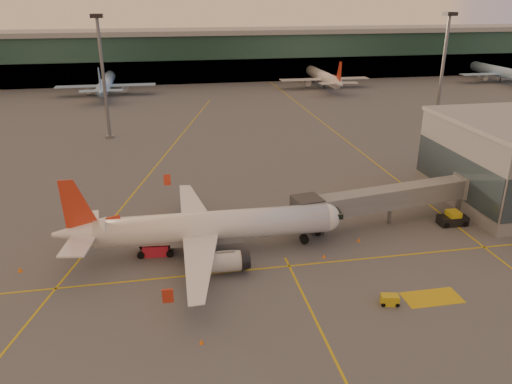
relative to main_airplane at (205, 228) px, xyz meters
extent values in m
plane|color=#4C4F54|center=(4.16, -10.03, -3.36)|extent=(600.00, 600.00, 0.00)
cube|color=gold|center=(4.16, -5.03, -3.35)|extent=(80.00, 0.25, 0.01)
cube|color=gold|center=(-5.84, 34.97, -3.35)|extent=(31.30, 115.98, 0.01)
cube|color=gold|center=(34.16, 59.97, -3.35)|extent=(0.25, 160.00, 0.01)
cube|color=gold|center=(9.16, -18.03, -3.35)|extent=(0.25, 30.00, 0.01)
cube|color=gold|center=(22.16, -14.03, -3.35)|extent=(6.00, 3.00, 0.01)
cube|color=#19382D|center=(4.16, 131.97, 4.64)|extent=(400.00, 18.00, 16.00)
cube|color=gray|center=(4.16, 131.97, 13.44)|extent=(400.00, 20.00, 1.60)
cube|color=black|center=(4.16, 123.47, 0.64)|extent=(400.00, 1.00, 8.00)
cube|color=slate|center=(46.16, 7.97, 2.64)|extent=(18.00, 22.00, 12.00)
cube|color=#2D3D47|center=(37.21, 7.97, 1.64)|extent=(0.30, 21.60, 6.00)
cylinder|color=slate|center=(-15.84, 55.97, 9.14)|extent=(0.70, 0.70, 25.00)
cube|color=black|center=(-15.84, 55.97, 21.84)|extent=(2.40, 2.40, 0.80)
cube|color=slate|center=(-15.84, 55.97, -3.11)|extent=(1.60, 1.60, 0.50)
cylinder|color=slate|center=(59.16, 51.97, 9.14)|extent=(0.70, 0.70, 25.00)
cube|color=black|center=(59.16, 51.97, 21.84)|extent=(2.40, 2.40, 0.80)
cube|color=slate|center=(59.16, 51.97, -3.11)|extent=(1.60, 1.60, 0.50)
cylinder|color=white|center=(1.18, -0.02, 0.19)|extent=(27.69, 4.07, 3.55)
sphere|color=white|center=(14.99, -0.28, 0.19)|extent=(3.48, 3.48, 3.48)
cube|color=black|center=(16.00, -0.30, 0.63)|extent=(1.64, 2.34, 0.62)
cone|color=white|center=(-14.32, 0.27, 0.45)|extent=(6.13, 3.48, 3.37)
cube|color=white|center=(-14.04, -2.77, 0.54)|extent=(3.73, 6.11, 0.18)
cylinder|color=silver|center=(1.75, -5.43, -1.76)|extent=(3.75, 2.38, 2.31)
cylinder|color=black|center=(-0.89, -2.29, -2.56)|extent=(1.62, 1.27, 1.60)
cylinder|color=black|center=(-0.89, -2.29, -2.07)|extent=(0.32, 0.32, 0.98)
cube|color=white|center=(-13.92, 3.30, 0.54)|extent=(3.53, 6.03, 0.18)
cylinder|color=silver|center=(1.95, 5.35, -1.76)|extent=(3.75, 2.38, 2.31)
cylinder|color=black|center=(-0.80, 2.32, -2.56)|extent=(1.62, 1.27, 1.60)
cylinder|color=black|center=(-0.80, 2.32, -2.07)|extent=(0.32, 0.32, 0.98)
cube|color=slate|center=(0.17, 0.00, -0.97)|extent=(8.81, 3.00, 1.42)
cylinder|color=black|center=(12.29, -0.23, -2.56)|extent=(1.13, 0.73, 1.12)
cube|color=slate|center=(25.45, 3.75, 0.49)|extent=(25.88, 7.00, 2.70)
cube|color=#2D3035|center=(13.23, 2.13, 0.49)|extent=(3.93, 3.93, 3.00)
cube|color=#2D3035|center=(14.73, 3.03, -2.16)|extent=(1.60, 2.40, 2.40)
cylinder|color=black|center=(14.73, 1.93, -2.96)|extent=(0.80, 0.40, 0.80)
cylinder|color=black|center=(14.73, 4.13, -2.96)|extent=(0.80, 0.40, 0.80)
cylinder|color=slate|center=(25.45, 3.75, -2.09)|extent=(0.50, 0.50, 2.55)
cylinder|color=slate|center=(38.16, 5.97, 0.49)|extent=(4.40, 4.40, 3.00)
cylinder|color=slate|center=(38.16, 5.97, -2.09)|extent=(2.40, 2.40, 2.55)
cube|color=red|center=(-5.95, 0.96, -2.65)|extent=(3.19, 2.49, 1.42)
cube|color=silver|center=(-6.23, 0.99, -0.43)|extent=(5.65, 2.77, 2.65)
cylinder|color=black|center=(-7.73, -0.04, -2.93)|extent=(0.87, 0.39, 0.85)
cylinder|color=black|center=(-4.34, -0.30, -2.93)|extent=(0.87, 0.39, 0.85)
cube|color=gold|center=(17.30, -14.30, -2.83)|extent=(1.95, 1.42, 1.06)
cylinder|color=black|center=(16.51, -14.58, -3.14)|extent=(0.48, 0.31, 0.44)
cylinder|color=black|center=(17.89, -14.89, -3.14)|extent=(0.48, 0.31, 0.44)
cube|color=black|center=(33.79, 1.78, -2.74)|extent=(3.86, 2.09, 1.24)
cube|color=gold|center=(33.79, 1.78, -1.90)|extent=(1.61, 1.83, 1.01)
cylinder|color=black|center=(32.43, 0.90, -2.97)|extent=(0.79, 0.35, 0.79)
cylinder|color=black|center=(35.13, 0.86, -2.97)|extent=(0.79, 0.35, 0.79)
cone|color=orange|center=(19.35, -0.71, -3.12)|extent=(0.38, 0.38, 0.49)
cube|color=orange|center=(19.35, -0.71, -3.35)|extent=(0.33, 0.33, 0.03)
cone|color=orange|center=(-21.15, -0.62, -3.06)|extent=(0.47, 0.47, 0.59)
cube|color=orange|center=(-21.15, -0.62, -3.34)|extent=(0.40, 0.40, 0.03)
cone|color=orange|center=(-1.97, -16.93, -3.11)|extent=(0.38, 0.38, 0.49)
cube|color=orange|center=(-1.97, -16.93, -3.35)|extent=(0.33, 0.33, 0.03)
cone|color=orange|center=(0.05, 18.73, -3.08)|extent=(0.45, 0.45, 0.57)
cube|color=orange|center=(0.05, 18.73, -3.34)|extent=(0.39, 0.39, 0.03)
cone|color=orange|center=(13.76, -3.85, -3.12)|extent=(0.38, 0.38, 0.49)
cube|color=orange|center=(13.76, -3.85, -3.35)|extent=(0.33, 0.33, 0.03)
camera|label=1|loc=(-3.89, -53.87, 25.99)|focal=35.00mm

